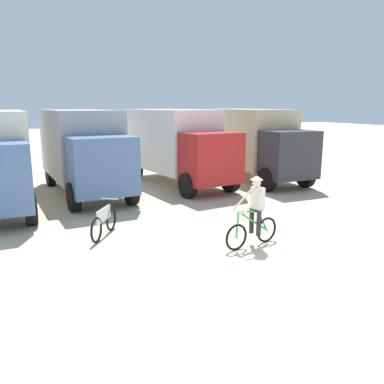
# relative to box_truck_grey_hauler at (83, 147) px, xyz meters

# --- Properties ---
(ground_plane) EXTENTS (120.00, 120.00, 0.00)m
(ground_plane) POSITION_rel_box_truck_grey_hauler_xyz_m (1.33, -9.82, -1.87)
(ground_plane) COLOR beige
(box_truck_grey_hauler) EXTENTS (2.53, 6.80, 3.35)m
(box_truck_grey_hauler) POSITION_rel_box_truck_grey_hauler_xyz_m (0.00, 0.00, 0.00)
(box_truck_grey_hauler) COLOR #9E9EA3
(box_truck_grey_hauler) RESTS_ON ground
(box_truck_white_box) EXTENTS (2.91, 6.92, 3.35)m
(box_truck_white_box) POSITION_rel_box_truck_grey_hauler_xyz_m (4.16, 0.12, 0.00)
(box_truck_white_box) COLOR white
(box_truck_white_box) RESTS_ON ground
(box_truck_tan_camper) EXTENTS (2.60, 6.82, 3.35)m
(box_truck_tan_camper) POSITION_rel_box_truck_grey_hauler_xyz_m (7.97, -0.37, 0.00)
(box_truck_tan_camper) COLOR #CCB78E
(box_truck_tan_camper) RESTS_ON ground
(cyclist_orange_shirt) EXTENTS (1.72, 0.53, 1.82)m
(cyclist_orange_shirt) POSITION_rel_box_truck_grey_hauler_xyz_m (2.53, -8.25, -1.03)
(cyclist_orange_shirt) COLOR black
(cyclist_orange_shirt) RESTS_ON ground
(bicycle_spare) EXTENTS (1.07, 1.43, 0.97)m
(bicycle_spare) POSITION_rel_box_truck_grey_hauler_xyz_m (-0.70, -5.79, -1.48)
(bicycle_spare) COLOR black
(bicycle_spare) RESTS_ON ground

